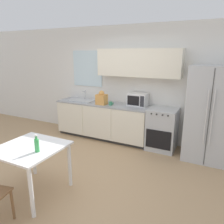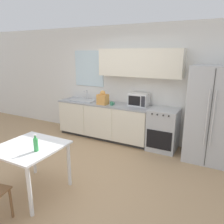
% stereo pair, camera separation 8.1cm
% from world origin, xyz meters
% --- Properties ---
extents(ground_plane, '(12.00, 12.00, 0.00)m').
position_xyz_m(ground_plane, '(0.00, 0.00, 0.00)').
color(ground_plane, tan).
extents(wall_back, '(12.00, 0.38, 2.70)m').
position_xyz_m(wall_back, '(0.05, 1.95, 1.44)').
color(wall_back, silver).
rests_on(wall_back, ground_plane).
extents(kitchen_counter, '(2.37, 0.63, 0.89)m').
position_xyz_m(kitchen_counter, '(-0.47, 1.64, 0.45)').
color(kitchen_counter, '#333333').
rests_on(kitchen_counter, ground_plane).
extents(oven_range, '(0.61, 0.62, 0.92)m').
position_xyz_m(oven_range, '(1.02, 1.64, 0.46)').
color(oven_range, '#B7BABC').
rests_on(oven_range, ground_plane).
extents(refrigerator, '(0.87, 0.76, 1.86)m').
position_xyz_m(refrigerator, '(1.94, 1.59, 0.93)').
color(refrigerator, silver).
rests_on(refrigerator, ground_plane).
extents(kitchen_sink, '(0.62, 0.40, 0.24)m').
position_xyz_m(kitchen_sink, '(-1.07, 1.65, 0.91)').
color(kitchen_sink, '#B7BABC').
rests_on(kitchen_sink, kitchen_counter).
extents(microwave, '(0.43, 0.31, 0.29)m').
position_xyz_m(microwave, '(0.39, 1.76, 1.04)').
color(microwave, silver).
rests_on(microwave, kitchen_counter).
extents(coffee_mug, '(0.11, 0.08, 0.09)m').
position_xyz_m(coffee_mug, '(-0.18, 1.52, 0.93)').
color(coffee_mug, '#3F8C66').
rests_on(coffee_mug, kitchen_counter).
extents(grocery_bag_0, '(0.25, 0.21, 0.33)m').
position_xyz_m(grocery_bag_0, '(-0.42, 1.51, 1.03)').
color(grocery_bag_0, '#DB994C').
rests_on(grocery_bag_0, kitchen_counter).
extents(dining_table, '(0.90, 0.91, 0.76)m').
position_xyz_m(dining_table, '(-0.32, -0.81, 0.64)').
color(dining_table, white).
rests_on(dining_table, ground_plane).
extents(drink_bottle, '(0.06, 0.06, 0.25)m').
position_xyz_m(drink_bottle, '(-0.10, -0.88, 0.86)').
color(drink_bottle, '#3FB259').
rests_on(drink_bottle, dining_table).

